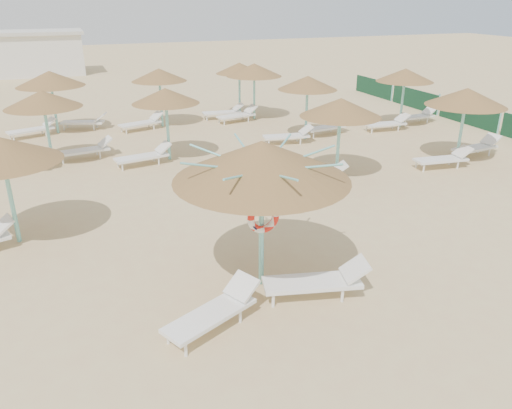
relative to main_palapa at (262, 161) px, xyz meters
name	(u,v)px	position (x,y,z in m)	size (l,w,h in m)	color
ground	(286,284)	(0.49, -0.23, -2.74)	(120.00, 120.00, 0.00)	tan
main_palapa	(262,161)	(0.00, 0.00, 0.00)	(3.52, 3.52, 3.15)	#78D0CB
lounger_main_a	(215,311)	(-1.35, -1.10, -2.40)	(2.06, 1.40, 0.73)	white
lounger_main_b	(319,280)	(0.91, -0.89, -2.37)	(2.22, 1.12, 0.77)	white
palapa_field	(226,90)	(2.57, 10.29, -0.45)	(20.44, 14.00, 2.72)	#78D0CB
service_hut	(27,53)	(-5.51, 34.77, -1.10)	(8.40, 4.40, 3.25)	silver
windbreak_fence	(469,114)	(14.49, 9.72, -2.24)	(0.08, 19.84, 1.10)	#194C35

